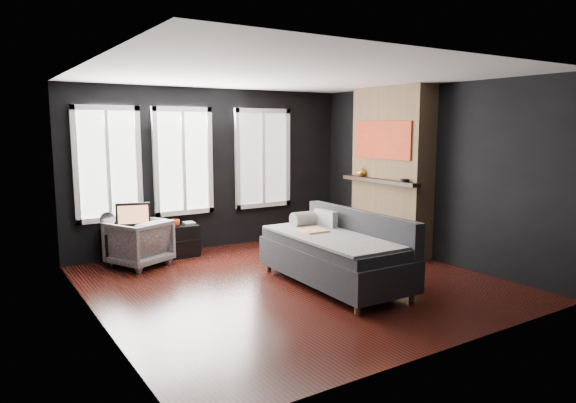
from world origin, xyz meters
TOP-DOWN VIEW (x-y plane):
  - floor at (0.00, 0.00)m, footprint 5.00×5.00m
  - ceiling at (0.00, 0.00)m, footprint 5.00×5.00m
  - wall_back at (0.00, 2.50)m, footprint 5.00×0.02m
  - wall_left at (-2.50, 0.00)m, footprint 0.02×5.00m
  - wall_right at (2.50, 0.00)m, footprint 0.02×5.00m
  - windows at (-0.45, 2.46)m, footprint 4.00×0.16m
  - fireplace at (2.30, 0.60)m, footprint 0.70×1.62m
  - sofa at (0.39, -0.35)m, footprint 1.17×2.26m
  - stripe_pillow at (0.65, 0.17)m, footprint 0.11×0.42m
  - armchair at (-1.48, 1.95)m, footprint 0.98×0.95m
  - media_console at (-1.20, 2.24)m, footprint 1.48×0.52m
  - monitor at (-1.46, 2.25)m, footprint 0.53×0.23m
  - desk_fan at (-1.84, 2.24)m, footprint 0.27×0.27m
  - mug at (-0.83, 2.16)m, footprint 0.15×0.13m
  - book at (-0.64, 2.27)m, footprint 0.17×0.04m
  - storage_box at (-1.08, 2.20)m, footprint 0.25×0.18m
  - mantel_vase at (2.05, 1.05)m, footprint 0.20×0.20m
  - mantel_clock at (2.05, 0.05)m, footprint 0.14×0.14m

SIDE VIEW (x-z plane):
  - floor at x=0.00m, z-range 0.00..0.00m
  - media_console at x=-1.20m, z-range 0.00..0.50m
  - armchair at x=-1.48m, z-range 0.00..0.77m
  - sofa at x=0.39m, z-range 0.00..0.96m
  - storage_box at x=-1.08m, z-range 0.50..0.63m
  - mug at x=-0.83m, z-range 0.50..0.64m
  - book at x=-0.64m, z-range 0.50..0.74m
  - desk_fan at x=-1.84m, z-range 0.50..0.82m
  - stripe_pillow at x=0.65m, z-range 0.49..0.90m
  - monitor at x=-1.46m, z-range 0.50..0.97m
  - mantel_clock at x=2.05m, z-range 1.23..1.27m
  - mantel_vase at x=2.05m, z-range 1.23..1.40m
  - wall_back at x=0.00m, z-range 0.00..2.70m
  - wall_left at x=-2.50m, z-range 0.00..2.70m
  - wall_right at x=2.50m, z-range 0.00..2.70m
  - fireplace at x=2.30m, z-range 0.00..2.70m
  - windows at x=-0.45m, z-range 1.50..3.26m
  - ceiling at x=0.00m, z-range 2.70..2.70m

